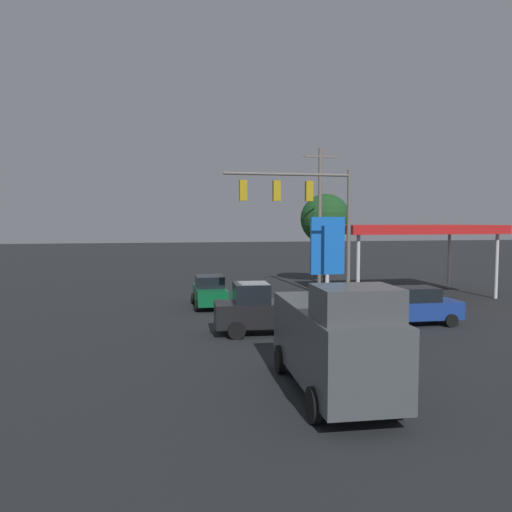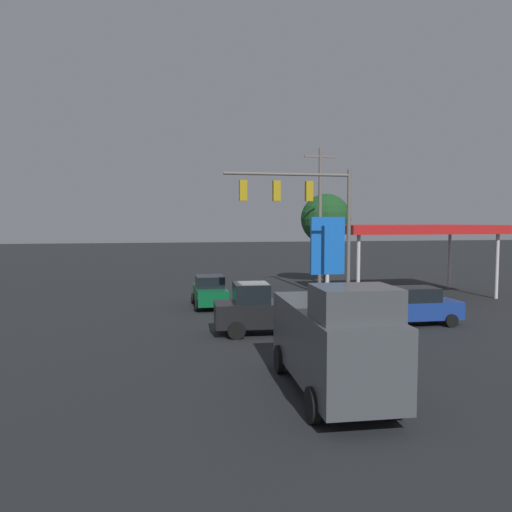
{
  "view_description": "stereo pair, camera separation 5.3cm",
  "coord_description": "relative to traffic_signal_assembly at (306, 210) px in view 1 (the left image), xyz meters",
  "views": [
    {
      "loc": [
        5.06,
        23.8,
        5.31
      ],
      "look_at": [
        0.0,
        -2.0,
        3.45
      ],
      "focal_mm": 35.0,
      "sensor_mm": 36.0,
      "label": 1
    },
    {
      "loc": [
        5.01,
        23.81,
        5.31
      ],
      "look_at": [
        0.0,
        -2.0,
        3.45
      ],
      "focal_mm": 35.0,
      "sensor_mm": 36.0,
      "label": 2
    }
  ],
  "objects": [
    {
      "name": "traffic_signal_assembly",
      "position": [
        0.0,
        0.0,
        0.0
      ],
      "size": [
        6.54,
        0.43,
        7.91
      ],
      "color": "slate",
      "rests_on": "ground"
    },
    {
      "name": "sedan_far",
      "position": [
        -5.64,
        0.91,
        -4.9
      ],
      "size": [
        4.44,
        2.13,
        1.93
      ],
      "rotation": [
        0.0,
        0.0,
        -0.02
      ],
      "color": "navy",
      "rests_on": "ground"
    },
    {
      "name": "price_sign",
      "position": [
        -2.38,
        -3.5,
        -2.16
      ],
      "size": [
        2.02,
        0.27,
        5.54
      ],
      "color": "silver",
      "rests_on": "ground"
    },
    {
      "name": "utility_pole",
      "position": [
        -4.16,
        -10.31,
        -0.31
      ],
      "size": [
        2.4,
        0.26,
        10.5
      ],
      "color": "slate",
      "rests_on": "ground"
    },
    {
      "name": "sedan_waiting",
      "position": [
        4.21,
        -6.4,
        -4.9
      ],
      "size": [
        2.06,
        4.4,
        1.93
      ],
      "rotation": [
        0.0,
        0.0,
        1.57
      ],
      "color": "#0C592D",
      "rests_on": "ground"
    },
    {
      "name": "delivery_truck",
      "position": [
        2.1,
        9.92,
        -4.15
      ],
      "size": [
        2.78,
        6.89,
        3.58
      ],
      "rotation": [
        0.0,
        0.0,
        1.53
      ],
      "color": "#474C51",
      "rests_on": "ground"
    },
    {
      "name": "pickup_parked",
      "position": [
        2.31,
        1.41,
        -4.74
      ],
      "size": [
        5.3,
        2.47,
        2.4
      ],
      "rotation": [
        0.0,
        0.0,
        -0.05
      ],
      "color": "black",
      "rests_on": "ground"
    },
    {
      "name": "gas_station_canopy",
      "position": [
        -10.34,
        -8.8,
        -1.17
      ],
      "size": [
        11.24,
        6.93,
        5.03
      ],
      "color": "red",
      "rests_on": "ground"
    },
    {
      "name": "fire_hydrant",
      "position": [
        -2.03,
        2.88,
        -5.41
      ],
      "size": [
        0.24,
        0.24,
        0.88
      ],
      "color": "gold",
      "rests_on": "ground"
    },
    {
      "name": "ground_plane",
      "position": [
        2.22,
        0.34,
        -5.85
      ],
      "size": [
        200.0,
        200.0,
        0.0
      ],
      "primitive_type": "plane",
      "color": "black"
    },
    {
      "name": "street_tree",
      "position": [
        -6.48,
        -15.76,
        -0.39
      ],
      "size": [
        4.19,
        4.19,
        7.57
      ],
      "color": "#4C331E",
      "rests_on": "ground"
    }
  ]
}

